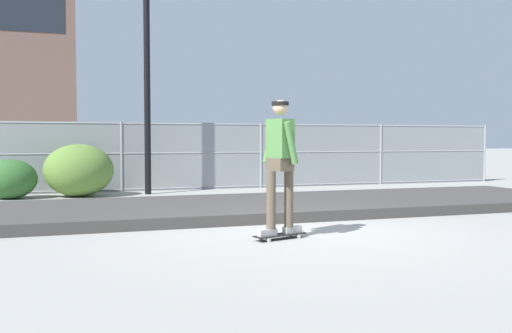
% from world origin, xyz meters
% --- Properties ---
extents(ground_plane, '(120.00, 120.00, 0.00)m').
position_xyz_m(ground_plane, '(0.00, 0.00, 0.00)').
color(ground_plane, gray).
extents(gravel_berm, '(14.07, 3.39, 0.19)m').
position_xyz_m(gravel_berm, '(0.00, 2.53, 0.09)').
color(gravel_berm, '#3D3A38').
rests_on(gravel_berm, ground_plane).
extents(skateboard, '(0.82, 0.41, 0.07)m').
position_xyz_m(skateboard, '(-0.48, -0.46, 0.06)').
color(skateboard, black).
rests_on(skateboard, ground_plane).
extents(skater, '(0.72, 0.62, 1.87)m').
position_xyz_m(skater, '(-0.48, -0.46, 1.14)').
color(skater, '#B2ADA8').
rests_on(skater, skateboard).
extents(chain_fence, '(19.55, 0.06, 1.85)m').
position_xyz_m(chain_fence, '(0.00, 7.48, 0.93)').
color(chain_fence, gray).
rests_on(chain_fence, ground_plane).
extents(street_lamp, '(0.44, 0.44, 7.55)m').
position_xyz_m(street_lamp, '(-1.38, 6.62, 4.63)').
color(street_lamp, black).
rests_on(street_lamp, ground_plane).
extents(parked_car_near, '(4.54, 2.24, 1.66)m').
position_xyz_m(parked_car_near, '(-3.79, 10.99, 0.84)').
color(parked_car_near, '#566B4C').
rests_on(parked_car_near, ground_plane).
extents(parked_car_mid, '(4.49, 2.12, 1.66)m').
position_xyz_m(parked_car_mid, '(1.99, 10.65, 0.84)').
color(parked_car_mid, '#B7BABF').
rests_on(parked_car_mid, ground_plane).
extents(parked_car_far, '(4.46, 2.06, 1.66)m').
position_xyz_m(parked_car_far, '(8.24, 11.01, 0.84)').
color(parked_car_far, black).
rests_on(parked_car_far, ground_plane).
extents(shrub_left, '(1.20, 0.98, 0.93)m').
position_xyz_m(shrub_left, '(-4.58, 6.45, 0.47)').
color(shrub_left, '#2D5B28').
rests_on(shrub_left, ground_plane).
extents(shrub_center, '(1.65, 1.35, 1.28)m').
position_xyz_m(shrub_center, '(-3.05, 6.51, 0.64)').
color(shrub_center, '#567A33').
rests_on(shrub_center, ground_plane).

